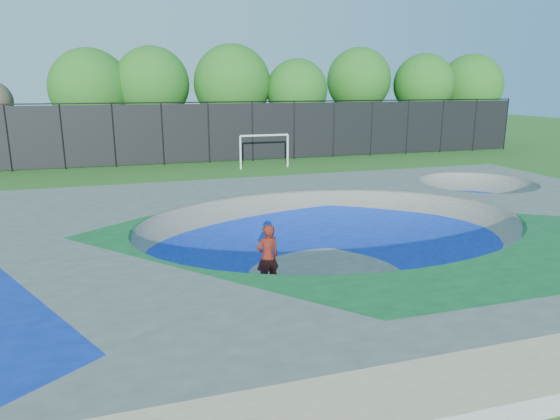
# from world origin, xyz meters

# --- Properties ---
(ground) EXTENTS (120.00, 120.00, 0.00)m
(ground) POSITION_xyz_m (0.00, 0.00, 0.00)
(ground) COLOR #2D661C
(ground) RESTS_ON ground
(skate_deck) EXTENTS (22.00, 14.00, 1.50)m
(skate_deck) POSITION_xyz_m (0.00, 0.00, 0.75)
(skate_deck) COLOR gray
(skate_deck) RESTS_ON ground
(skater) EXTENTS (0.68, 0.50, 1.71)m
(skater) POSITION_xyz_m (-2.10, -0.65, 0.86)
(skater) COLOR red
(skater) RESTS_ON ground
(skateboard) EXTENTS (0.80, 0.31, 0.05)m
(skateboard) POSITION_xyz_m (-2.10, -0.65, 0.03)
(skateboard) COLOR black
(skateboard) RESTS_ON ground
(soccer_goal) EXTENTS (3.19, 0.12, 2.11)m
(soccer_goal) POSITION_xyz_m (2.96, 17.83, 1.46)
(soccer_goal) COLOR white
(soccer_goal) RESTS_ON ground
(fence) EXTENTS (48.09, 0.09, 4.04)m
(fence) POSITION_xyz_m (0.00, 21.00, 2.10)
(fence) COLOR black
(fence) RESTS_ON ground
(treeline) EXTENTS (52.67, 7.62, 8.12)m
(treeline) POSITION_xyz_m (2.46, 26.22, 4.97)
(treeline) COLOR #4A3825
(treeline) RESTS_ON ground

